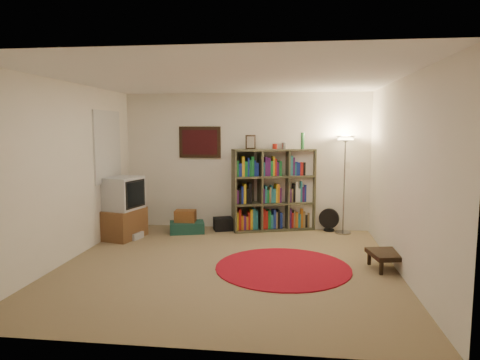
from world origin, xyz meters
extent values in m
cube|color=olive|center=(0.00, 0.00, -0.01)|extent=(4.50, 4.50, 0.02)
cube|color=white|center=(0.00, 0.00, 2.51)|extent=(4.50, 4.50, 0.02)
cube|color=white|center=(0.00, 2.26, 1.25)|extent=(4.50, 0.02, 2.50)
cube|color=white|center=(0.00, -2.26, 1.25)|extent=(4.50, 0.02, 2.50)
cube|color=white|center=(-2.26, 0.00, 1.25)|extent=(0.02, 4.50, 2.50)
cube|color=white|center=(2.26, 0.00, 1.25)|extent=(0.02, 4.50, 2.50)
cube|color=black|center=(-0.85, 2.23, 1.60)|extent=(0.78, 0.04, 0.58)
cube|color=#460E12|center=(-0.85, 2.21, 1.60)|extent=(0.66, 0.01, 0.46)
cube|color=white|center=(-2.23, 1.30, 1.55)|extent=(0.03, 1.00, 1.20)
cube|color=beige|center=(1.85, 2.24, 1.20)|extent=(0.08, 0.01, 0.12)
cube|color=#44432D|center=(0.52, 2.16, 0.02)|extent=(1.54, 0.84, 0.03)
cube|color=#44432D|center=(0.52, 2.16, 1.47)|extent=(1.54, 0.84, 0.03)
cube|color=#44432D|center=(-0.17, 1.95, 0.74)|extent=(0.16, 0.41, 1.48)
cube|color=#44432D|center=(1.22, 2.38, 0.74)|extent=(0.16, 0.41, 1.48)
cube|color=#44432D|center=(0.46, 2.36, 0.74)|extent=(1.42, 0.46, 1.48)
cube|color=#44432D|center=(0.29, 2.09, 0.74)|extent=(0.15, 0.39, 1.42)
cube|color=#44432D|center=(0.76, 2.24, 0.74)|extent=(0.15, 0.39, 1.42)
cube|color=#44432D|center=(0.52, 2.16, 0.49)|extent=(1.48, 0.80, 0.03)
cube|color=#44432D|center=(0.52, 2.16, 0.99)|extent=(1.48, 0.80, 0.03)
cube|color=gold|center=(-0.12, 1.92, 0.20)|extent=(0.09, 0.18, 0.32)
cube|color=maroon|center=(-0.08, 1.93, 0.23)|extent=(0.09, 0.17, 0.38)
cube|color=#B56116|center=(-0.03, 1.95, 0.17)|extent=(0.09, 0.17, 0.26)
cube|color=#46165A|center=(0.01, 1.96, 0.17)|extent=(0.09, 0.17, 0.26)
cube|color=#B56116|center=(0.05, 1.97, 0.16)|extent=(0.08, 0.17, 0.24)
cube|color=maroon|center=(0.09, 1.98, 0.19)|extent=(0.08, 0.17, 0.32)
cube|color=gold|center=(0.13, 2.00, 0.22)|extent=(0.09, 0.17, 0.37)
cube|color=#226D7C|center=(0.17, 2.01, 0.23)|extent=(0.09, 0.18, 0.38)
cube|color=#226D7C|center=(0.22, 2.02, 0.21)|extent=(0.09, 0.18, 0.35)
cube|color=#46165A|center=(-0.12, 1.92, 0.63)|extent=(0.10, 0.18, 0.24)
cube|color=black|center=(-0.07, 1.93, 0.65)|extent=(0.09, 0.17, 0.26)
cube|color=navy|center=(-0.03, 1.95, 0.67)|extent=(0.09, 0.17, 0.31)
cube|color=gold|center=(0.01, 1.96, 0.69)|extent=(0.09, 0.17, 0.36)
cube|color=black|center=(0.06, 1.97, 0.65)|extent=(0.09, 0.18, 0.27)
cube|color=black|center=(0.11, 1.99, 0.70)|extent=(0.10, 0.18, 0.37)
cube|color=#167131|center=(-0.12, 1.92, 1.14)|extent=(0.10, 0.18, 0.29)
cube|color=navy|center=(-0.07, 1.94, 1.12)|extent=(0.10, 0.18, 0.24)
cube|color=gold|center=(-0.02, 1.95, 1.18)|extent=(0.09, 0.17, 0.37)
cube|color=#167131|center=(0.03, 1.97, 1.13)|extent=(0.10, 0.18, 0.28)
cube|color=navy|center=(0.07, 1.98, 1.16)|extent=(0.08, 0.17, 0.34)
cube|color=#167131|center=(0.10, 1.99, 1.15)|extent=(0.08, 0.17, 0.31)
cube|color=#167131|center=(0.15, 2.00, 1.17)|extent=(0.10, 0.18, 0.36)
cube|color=navy|center=(0.19, 2.01, 1.14)|extent=(0.08, 0.17, 0.29)
cube|color=navy|center=(0.22, 2.03, 1.12)|extent=(0.09, 0.18, 0.25)
cube|color=maroon|center=(0.35, 2.06, 0.22)|extent=(0.09, 0.17, 0.36)
cube|color=maroon|center=(0.40, 2.08, 0.20)|extent=(0.09, 0.17, 0.33)
cube|color=#167131|center=(0.44, 2.09, 0.21)|extent=(0.10, 0.18, 0.34)
cube|color=#226D7C|center=(0.49, 2.11, 0.17)|extent=(0.09, 0.17, 0.26)
cube|color=navy|center=(0.54, 2.12, 0.21)|extent=(0.10, 0.18, 0.34)
cube|color=olive|center=(0.58, 2.13, 0.19)|extent=(0.08, 0.17, 0.30)
cube|color=black|center=(0.61, 2.15, 0.21)|extent=(0.09, 0.17, 0.34)
cube|color=navy|center=(0.65, 2.16, 0.18)|extent=(0.09, 0.18, 0.29)
cube|color=#46165A|center=(0.34, 2.06, 0.64)|extent=(0.08, 0.17, 0.25)
cube|color=#226D7C|center=(0.38, 2.07, 0.67)|extent=(0.08, 0.17, 0.31)
cube|color=#167131|center=(0.42, 2.09, 0.64)|extent=(0.09, 0.17, 0.24)
cube|color=olive|center=(0.45, 2.10, 0.66)|extent=(0.08, 0.17, 0.28)
cube|color=#226D7C|center=(0.49, 2.11, 0.67)|extent=(0.08, 0.17, 0.31)
cube|color=#226D7C|center=(0.53, 2.12, 0.64)|extent=(0.10, 0.18, 0.25)
cube|color=gold|center=(0.57, 2.13, 0.68)|extent=(0.08, 0.17, 0.33)
cube|color=#B56116|center=(0.61, 2.14, 0.68)|extent=(0.08, 0.17, 0.33)
cube|color=#46165A|center=(0.64, 2.15, 0.65)|extent=(0.08, 0.17, 0.27)
cube|color=#226D7C|center=(0.34, 2.06, 1.12)|extent=(0.08, 0.17, 0.26)
cube|color=#46165A|center=(0.38, 2.07, 1.17)|extent=(0.09, 0.18, 0.35)
cube|color=#46165A|center=(0.43, 2.09, 1.16)|extent=(0.10, 0.18, 0.33)
cube|color=#167131|center=(0.48, 2.10, 1.13)|extent=(0.09, 0.17, 0.28)
cube|color=gold|center=(0.51, 2.12, 1.17)|extent=(0.08, 0.17, 0.36)
cube|color=maroon|center=(0.55, 2.13, 1.15)|extent=(0.08, 0.17, 0.32)
cube|color=#46165A|center=(0.59, 2.14, 1.12)|extent=(0.09, 0.17, 0.26)
cube|color=#167131|center=(0.63, 2.15, 1.13)|extent=(0.10, 0.18, 0.28)
cube|color=#46165A|center=(0.82, 2.21, 0.22)|extent=(0.09, 0.17, 0.36)
cube|color=maroon|center=(0.86, 2.22, 0.18)|extent=(0.08, 0.17, 0.28)
cube|color=olive|center=(0.90, 2.23, 0.20)|extent=(0.08, 0.17, 0.32)
cube|color=#B56116|center=(0.94, 2.25, 0.18)|extent=(0.09, 0.18, 0.29)
cube|color=#226D7C|center=(0.98, 2.26, 0.16)|extent=(0.10, 0.18, 0.25)
cube|color=#B56116|center=(1.03, 2.28, 0.21)|extent=(0.09, 0.17, 0.35)
cube|color=olive|center=(1.07, 2.29, 0.19)|extent=(0.09, 0.17, 0.30)
cube|color=black|center=(1.11, 2.30, 0.15)|extent=(0.09, 0.17, 0.23)
cube|color=olive|center=(1.15, 2.31, 0.17)|extent=(0.08, 0.17, 0.27)
cube|color=#46165A|center=(0.82, 2.21, 0.64)|extent=(0.08, 0.17, 0.24)
cube|color=olive|center=(0.85, 2.22, 0.64)|extent=(0.08, 0.17, 0.25)
cube|color=black|center=(0.88, 2.23, 0.69)|extent=(0.09, 0.17, 0.34)
cube|color=beige|center=(0.93, 2.24, 0.70)|extent=(0.09, 0.17, 0.36)
cube|color=beige|center=(0.97, 2.26, 0.64)|extent=(0.09, 0.18, 0.24)
cube|color=#226D7C|center=(1.01, 2.27, 0.71)|extent=(0.08, 0.17, 0.38)
cube|color=#46165A|center=(1.05, 2.28, 0.65)|extent=(0.09, 0.17, 0.27)
cube|color=navy|center=(1.09, 2.29, 0.67)|extent=(0.08, 0.17, 0.32)
cube|color=#226D7C|center=(0.83, 2.21, 1.18)|extent=(0.10, 0.18, 0.37)
cube|color=#46165A|center=(0.87, 2.23, 1.16)|extent=(0.08, 0.17, 0.34)
cube|color=#226D7C|center=(0.90, 2.24, 1.11)|extent=(0.08, 0.17, 0.24)
cube|color=navy|center=(0.93, 2.25, 1.12)|extent=(0.08, 0.17, 0.26)
cube|color=navy|center=(0.97, 2.26, 1.12)|extent=(0.08, 0.17, 0.25)
cube|color=maroon|center=(1.01, 2.27, 1.12)|extent=(0.10, 0.18, 0.25)
cube|color=black|center=(1.06, 2.28, 1.12)|extent=(0.09, 0.17, 0.25)
cube|color=black|center=(0.11, 2.06, 1.61)|extent=(0.18, 0.07, 0.25)
cube|color=gray|center=(0.12, 2.04, 1.61)|extent=(0.13, 0.05, 0.20)
cylinder|color=maroon|center=(0.54, 2.17, 1.53)|extent=(0.11, 0.11, 0.10)
cylinder|color=#929396|center=(0.71, 2.22, 1.54)|extent=(0.09, 0.09, 0.12)
cylinder|color=#328243|center=(1.04, 2.28, 1.63)|extent=(0.11, 0.11, 0.30)
cylinder|color=#328243|center=(1.12, 2.38, 1.63)|extent=(0.11, 0.11, 0.30)
cylinder|color=#929396|center=(1.77, 2.01, 0.01)|extent=(0.31, 0.31, 0.03)
cylinder|color=#929396|center=(1.77, 2.01, 0.83)|extent=(0.03, 0.03, 1.61)
cone|color=#929396|center=(1.77, 2.01, 1.66)|extent=(0.38, 0.38, 0.13)
cylinder|color=#FFD88C|center=(1.77, 2.01, 1.67)|extent=(0.30, 0.30, 0.02)
cylinder|color=black|center=(1.54, 2.17, 0.02)|extent=(0.24, 0.24, 0.03)
cylinder|color=black|center=(1.54, 2.17, 0.11)|extent=(0.05, 0.05, 0.15)
cylinder|color=black|center=(1.54, 2.15, 0.23)|extent=(0.37, 0.17, 0.36)
cube|color=brown|center=(-1.97, 1.23, 0.25)|extent=(0.66, 0.82, 0.50)
cube|color=#B6B7BB|center=(-1.97, 1.23, 0.77)|extent=(0.63, 0.70, 0.55)
cube|color=black|center=(-1.72, 1.17, 0.77)|extent=(0.14, 0.51, 0.46)
cube|color=black|center=(-1.71, 1.17, 0.77)|extent=(0.12, 0.45, 0.40)
cube|color=#B6B7BB|center=(-1.84, 1.21, 0.05)|extent=(0.39, 0.35, 0.11)
cube|color=#163E34|center=(-0.99, 1.73, 0.10)|extent=(0.69, 0.54, 0.19)
cube|color=brown|center=(-1.03, 1.75, 0.30)|extent=(0.38, 0.28, 0.21)
cube|color=black|center=(-0.38, 2.00, 0.11)|extent=(0.41, 0.37, 0.23)
cylinder|color=silver|center=(-0.19, 2.25, 0.13)|extent=(0.13, 0.13, 0.27)
cylinder|color=maroon|center=(0.76, -0.03, 0.01)|extent=(1.80, 1.80, 0.02)
cube|color=black|center=(2.16, 0.09, 0.20)|extent=(0.60, 0.60, 0.06)
cube|color=black|center=(2.00, -0.15, 0.09)|extent=(0.05, 0.05, 0.18)
cube|color=black|center=(2.40, -0.07, 0.09)|extent=(0.05, 0.05, 0.18)
cube|color=black|center=(1.92, 0.25, 0.09)|extent=(0.05, 0.05, 0.18)
cube|color=black|center=(2.32, 0.33, 0.09)|extent=(0.05, 0.05, 0.18)
camera|label=1|loc=(0.85, -5.59, 1.85)|focal=32.00mm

